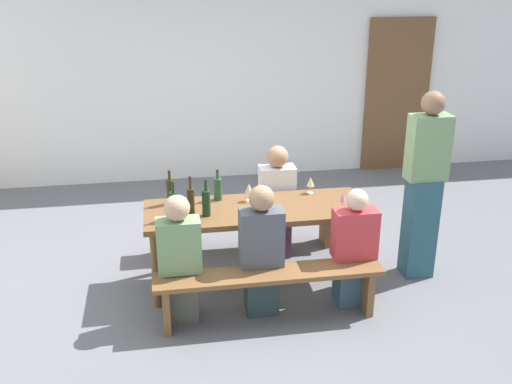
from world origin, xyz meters
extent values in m
plane|color=slate|center=(0.00, 0.00, 0.00)|extent=(24.00, 24.00, 0.00)
cube|color=white|center=(0.00, 3.01, 1.60)|extent=(14.00, 0.20, 3.20)
cube|color=brown|center=(2.46, 2.87, 1.05)|extent=(0.90, 0.06, 2.10)
cube|color=brown|center=(0.00, 0.00, 0.72)|extent=(2.00, 0.71, 0.05)
cylinder|color=brown|center=(-0.92, -0.29, 0.35)|extent=(0.07, 0.07, 0.70)
cylinder|color=brown|center=(0.92, -0.29, 0.35)|extent=(0.07, 0.07, 0.70)
cylinder|color=brown|center=(-0.92, 0.29, 0.35)|extent=(0.07, 0.07, 0.70)
cylinder|color=brown|center=(0.92, 0.29, 0.35)|extent=(0.07, 0.07, 0.70)
cube|color=brown|center=(0.00, -0.65, 0.43)|extent=(1.90, 0.30, 0.04)
cube|color=brown|center=(-0.85, -0.65, 0.21)|extent=(0.06, 0.24, 0.41)
cube|color=brown|center=(0.85, -0.65, 0.21)|extent=(0.06, 0.24, 0.41)
cube|color=brown|center=(0.00, 0.65, 0.43)|extent=(1.90, 0.30, 0.04)
cube|color=brown|center=(-0.85, 0.65, 0.21)|extent=(0.06, 0.24, 0.41)
cube|color=brown|center=(0.85, 0.65, 0.21)|extent=(0.06, 0.24, 0.41)
cylinder|color=#234C2D|center=(-0.32, 0.24, 0.85)|extent=(0.08, 0.08, 0.21)
cylinder|color=#234C2D|center=(-0.32, 0.24, 0.99)|extent=(0.03, 0.03, 0.07)
cylinder|color=black|center=(-0.32, 0.24, 1.04)|extent=(0.03, 0.03, 0.01)
cylinder|color=#332814|center=(-0.59, -0.07, 0.87)|extent=(0.07, 0.07, 0.25)
cylinder|color=#332814|center=(-0.59, -0.07, 1.04)|extent=(0.02, 0.02, 0.10)
cylinder|color=black|center=(-0.59, -0.07, 1.10)|extent=(0.03, 0.03, 0.01)
cylinder|color=#143319|center=(-0.46, -0.11, 0.87)|extent=(0.07, 0.07, 0.23)
cylinder|color=#143319|center=(-0.46, -0.11, 1.02)|extent=(0.03, 0.03, 0.09)
cylinder|color=black|center=(-0.46, -0.11, 1.07)|extent=(0.03, 0.03, 0.01)
cylinder|color=#332814|center=(-0.75, 0.21, 0.87)|extent=(0.07, 0.07, 0.24)
cylinder|color=#332814|center=(-0.75, 0.21, 1.03)|extent=(0.02, 0.02, 0.07)
cylinder|color=black|center=(-0.75, 0.21, 1.07)|extent=(0.03, 0.03, 0.01)
cylinder|color=#143319|center=(-0.73, -0.14, 0.87)|extent=(0.07, 0.07, 0.25)
cylinder|color=#143319|center=(-0.73, -0.14, 1.04)|extent=(0.03, 0.03, 0.08)
cylinder|color=black|center=(-0.73, -0.14, 1.09)|extent=(0.03, 0.03, 0.01)
cylinder|color=silver|center=(0.57, 0.26, 0.75)|extent=(0.06, 0.06, 0.01)
cylinder|color=silver|center=(0.57, 0.26, 0.79)|extent=(0.01, 0.01, 0.07)
cone|color=beige|center=(0.57, 0.26, 0.87)|extent=(0.07, 0.07, 0.09)
cylinder|color=silver|center=(-0.04, 0.16, 0.75)|extent=(0.06, 0.06, 0.01)
cylinder|color=silver|center=(-0.04, 0.16, 0.80)|extent=(0.01, 0.01, 0.08)
cone|color=beige|center=(-0.04, 0.16, 0.88)|extent=(0.07, 0.07, 0.08)
cylinder|color=silver|center=(0.75, -0.16, 0.75)|extent=(0.06, 0.06, 0.01)
cylinder|color=silver|center=(0.75, -0.16, 0.79)|extent=(0.01, 0.01, 0.07)
cone|color=#D18C93|center=(0.75, -0.16, 0.87)|extent=(0.07, 0.07, 0.09)
cube|color=#525548|center=(-0.72, -0.50, 0.23)|extent=(0.27, 0.24, 0.45)
cube|color=#729966|center=(-0.72, -0.50, 0.68)|extent=(0.36, 0.20, 0.45)
sphere|color=tan|center=(-0.72, -0.50, 1.01)|extent=(0.21, 0.21, 0.21)
cube|color=#293B3D|center=(-0.04, -0.50, 0.23)|extent=(0.27, 0.24, 0.45)
cube|color=#4C515B|center=(-0.04, -0.50, 0.70)|extent=(0.36, 0.20, 0.49)
sphere|color=#A87A5B|center=(-0.04, -0.50, 1.05)|extent=(0.21, 0.21, 0.21)
cube|color=#344E61|center=(0.77, -0.50, 0.23)|extent=(0.28, 0.24, 0.45)
cube|color=#C6383D|center=(0.77, -0.50, 0.67)|extent=(0.37, 0.20, 0.43)
sphere|color=beige|center=(0.77, -0.50, 0.98)|extent=(0.19, 0.19, 0.19)
cube|color=#563452|center=(0.30, 0.50, 0.23)|extent=(0.26, 0.24, 0.45)
cube|color=silver|center=(0.30, 0.50, 0.70)|extent=(0.35, 0.20, 0.50)
sphere|color=#A87A5B|center=(0.30, 0.50, 1.05)|extent=(0.21, 0.21, 0.21)
cube|color=#295767|center=(1.54, -0.11, 0.48)|extent=(0.27, 0.24, 0.97)
cube|color=#729966|center=(1.54, -0.11, 1.27)|extent=(0.36, 0.20, 0.60)
sphere|color=#846047|center=(1.54, -0.11, 1.67)|extent=(0.21, 0.21, 0.21)
camera|label=1|loc=(-0.83, -4.92, 2.88)|focal=42.28mm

